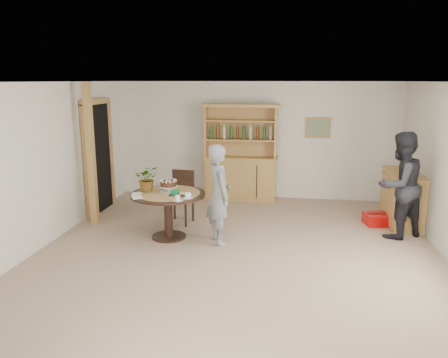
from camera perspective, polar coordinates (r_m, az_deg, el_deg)
ground at (r=6.43m, az=1.52°, el=-10.33°), size 7.00×7.00×0.00m
room_shell at (r=5.97m, az=1.66°, el=5.25°), size 6.04×7.04×2.52m
doorway at (r=8.79m, az=-16.11°, el=3.01°), size 0.13×1.10×2.18m
pine_post at (r=7.95m, az=-17.01°, el=3.02°), size 0.12×0.12×2.50m
hutch at (r=9.35m, az=2.18°, el=1.47°), size 1.62×0.54×2.04m
sideboard at (r=8.38m, az=22.30°, el=-2.36°), size 0.54×1.26×0.94m
dining_table at (r=7.10m, az=-7.32°, el=-2.99°), size 1.20×1.20×0.76m
dining_chair at (r=7.89m, az=-5.60°, el=-1.86°), size 0.47×0.47×0.95m
birthday_cake at (r=7.08m, az=-7.27°, el=-0.71°), size 0.30×0.30×0.20m
flower_vase at (r=7.16m, az=-9.99°, el=0.07°), size 0.47×0.44×0.42m
gift_tray at (r=6.89m, az=-5.92°, el=-1.90°), size 0.30×0.20×0.08m
coffee_cup_a at (r=6.69m, az=-4.72°, el=-2.19°), size 0.15×0.15×0.09m
coffee_cup_b at (r=6.56m, az=-6.08°, el=-2.56°), size 0.15×0.15×0.08m
napkins at (r=6.90m, az=-11.35°, el=-2.15°), size 0.24×0.33×0.03m
teen_boy at (r=6.78m, az=-0.66°, el=-2.04°), size 0.58×0.68×1.58m
adult_person at (r=7.58m, az=21.97°, el=-0.77°), size 1.07×1.02×1.74m
red_suitcase at (r=8.32m, az=19.95°, el=-4.94°), size 0.67×0.51×0.21m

